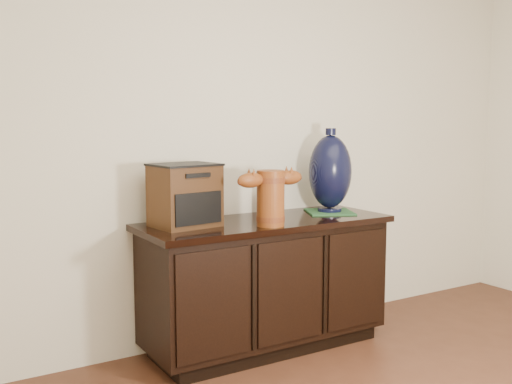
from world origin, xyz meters
TOP-DOWN VIEW (x-y plane):
  - sideboard at (0.00, 2.23)m, footprint 1.46×0.56m
  - terracotta_vessel at (-0.08, 2.05)m, footprint 0.42×0.16m
  - tv_radio at (-0.48, 2.28)m, footprint 0.37×0.31m
  - green_mat at (0.48, 2.25)m, footprint 0.36×0.36m
  - lamp_base at (0.48, 2.25)m, footprint 0.35×0.35m
  - spray_can at (0.10, 2.41)m, footprint 0.06×0.06m

SIDE VIEW (x-z plane):
  - sideboard at x=0.00m, z-range 0.01..0.76m
  - green_mat at x=0.48m, z-range 0.76..0.76m
  - spray_can at x=0.10m, z-range 0.75..0.91m
  - tv_radio at x=-0.48m, z-range 0.75..1.09m
  - terracotta_vessel at x=-0.08m, z-range 0.77..1.07m
  - lamp_base at x=0.48m, z-range 0.75..1.26m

